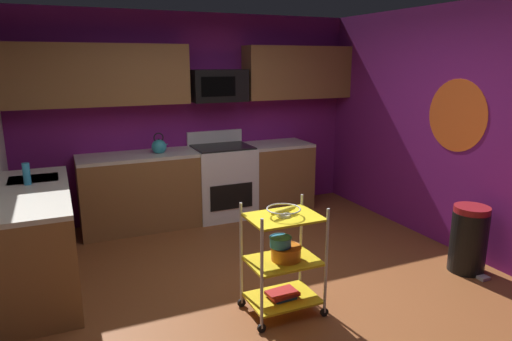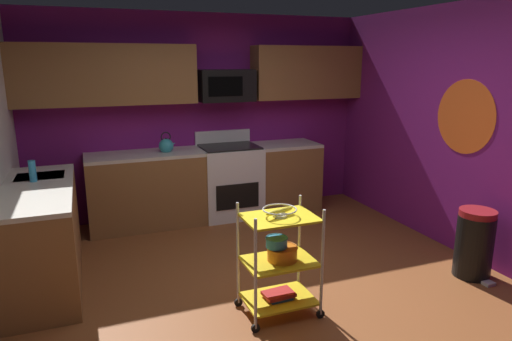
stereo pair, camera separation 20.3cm
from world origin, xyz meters
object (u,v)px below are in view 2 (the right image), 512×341
Objects in this scene: rolling_cart at (279,261)px; mixing_bowl_small at (277,242)px; dish_soap_bottle at (33,171)px; fruit_bowl at (280,211)px; microwave at (226,86)px; kettle at (166,146)px; mixing_bowl_large at (282,253)px; oven_range at (230,180)px; book_stack at (279,295)px; trash_can at (474,243)px.

rolling_cart is 0.17m from mixing_bowl_small.
fruit_bowl is at bearing -38.54° from dish_soap_bottle.
mixing_bowl_small is (-0.39, -2.54, -1.08)m from microwave.
fruit_bowl is 2.48m from kettle.
oven_range is at bearing 82.06° from mixing_bowl_large.
mixing_bowl_large is 0.11m from mixing_bowl_small.
microwave is 2.65× the size of kettle.
rolling_cart reaches higher than mixing_bowl_large.
rolling_cart is at bearing 0.00° from book_stack.
mixing_bowl_large reaches higher than book_stack.
rolling_cart is at bearing -79.73° from kettle.
mixing_bowl_small is (-0.02, 0.01, -0.26)m from fruit_bowl.
microwave is at bearing 81.36° from mixing_bowl_small.
oven_range is 2.50m from fruit_bowl.
trash_can is at bearing -1.90° from book_stack.
rolling_cart is at bearing 180.00° from fruit_bowl.
microwave reaches higher than dish_soap_bottle.
dish_soap_bottle reaches higher than trash_can.
dish_soap_bottle is at bearing 158.20° from trash_can.
fruit_bowl is 1.05× the size of book_stack.
mixing_bowl_small is 0.91× the size of dish_soap_bottle.
dish_soap_bottle reaches higher than book_stack.
trash_can is (1.99, -0.07, -0.55)m from fruit_bowl.
oven_range is at bearing 81.45° from book_stack.
microwave reaches higher than oven_range.
microwave is 2.86m from rolling_cart.
kettle reaches higher than trash_can.
oven_range is at bearing 81.45° from rolling_cart.
rolling_cart is at bearing -24.73° from mixing_bowl_small.
trash_can is (2.01, -0.07, -0.29)m from mixing_bowl_small.
oven_range is 0.96m from kettle.
microwave is 2.78× the size of mixing_bowl_large.
oven_range is 4.24× the size of book_stack.
trash_can reaches higher than mixing_bowl_small.
fruit_bowl is 0.72m from book_stack.
oven_range is 1.20× the size of rolling_cart.
oven_range reaches higher than rolling_cart.
book_stack is 2.00m from trash_can.
dish_soap_bottle is at bearing 141.46° from rolling_cart.
trash_can is at bearing -1.93° from mixing_bowl_large.
trash_can reaches higher than book_stack.
microwave is at bearing 25.97° from dish_soap_bottle.
dish_soap_bottle is at bearing 141.46° from book_stack.
microwave is at bearing 7.65° from kettle.
rolling_cart is 3.36× the size of fruit_bowl.
mixing_bowl_small is 2.37m from dish_soap_bottle.
kettle reaches higher than oven_range.
mixing_bowl_large is (0.03, 0.00, 0.07)m from rolling_cart.
book_stack is at bearing 178.10° from trash_can.
mixing_bowl_small is 0.70× the size of book_stack.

